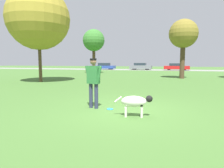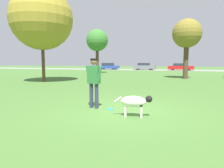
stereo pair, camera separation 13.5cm
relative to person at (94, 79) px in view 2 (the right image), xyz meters
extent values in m
plane|color=#426B2D|center=(1.01, -0.02, -1.01)|extent=(120.00, 120.00, 0.00)
cube|color=gray|center=(1.01, 32.93, -1.01)|extent=(120.00, 6.00, 0.01)
cylinder|color=#2D334C|center=(0.11, -0.03, -0.59)|extent=(0.16, 0.16, 0.85)
cylinder|color=#2D334C|center=(-0.11, 0.03, -0.59)|extent=(0.16, 0.16, 0.85)
cube|color=#2D7038|center=(0.00, 0.00, 0.14)|extent=(0.46, 0.32, 0.61)
cylinder|color=#2D7038|center=(0.23, -0.06, 0.14)|extent=(0.23, 0.14, 0.61)
cylinder|color=#2D7038|center=(-0.23, 0.06, 0.14)|extent=(0.23, 0.14, 0.61)
sphere|color=brown|center=(0.00, 0.00, 0.59)|extent=(0.26, 0.26, 0.21)
cylinder|color=black|center=(0.00, 0.00, 0.66)|extent=(0.27, 0.27, 0.06)
ellipsoid|color=silver|center=(1.52, -0.68, -0.56)|extent=(0.78, 0.43, 0.32)
ellipsoid|color=black|center=(1.72, -0.65, -0.62)|extent=(0.21, 0.25, 0.18)
sphere|color=black|center=(1.96, -0.62, -0.48)|extent=(0.22, 0.22, 0.20)
cylinder|color=silver|center=(1.74, -0.56, -0.87)|extent=(0.08, 0.08, 0.29)
cylinder|color=silver|center=(1.76, -0.74, -0.87)|extent=(0.08, 0.08, 0.29)
cylinder|color=silver|center=(1.28, -0.63, -0.87)|extent=(0.08, 0.08, 0.29)
cylinder|color=silver|center=(1.31, -0.80, -0.87)|extent=(0.08, 0.08, 0.29)
cylinder|color=silver|center=(1.07, -0.75, -0.52)|extent=(0.23, 0.08, 0.20)
cylinder|color=#268CE5|center=(0.59, -0.01, -1.01)|extent=(0.21, 0.21, 0.02)
torus|color=#268CE5|center=(0.59, -0.01, -1.01)|extent=(0.22, 0.22, 0.02)
cylinder|color=#4C3826|center=(-7.31, 7.17, 0.53)|extent=(0.25, 0.25, 3.09)
sphere|color=olive|center=(-7.31, 7.17, 3.87)|extent=(4.78, 4.78, 4.78)
cylinder|color=#4C3826|center=(3.58, 13.72, 0.58)|extent=(0.44, 0.44, 3.20)
sphere|color=olive|center=(3.58, 13.72, 3.18)|extent=(2.65, 2.65, 2.65)
cylinder|color=#4C3826|center=(-7.75, 19.77, 0.68)|extent=(0.42, 0.42, 3.40)
sphere|color=#38752D|center=(-7.75, 19.77, 3.51)|extent=(3.00, 3.00, 3.00)
cube|color=#284293|center=(-10.41, 32.60, -0.52)|extent=(4.22, 1.89, 0.57)
cube|color=#232D38|center=(-10.54, 32.60, 0.04)|extent=(2.20, 1.61, 0.55)
cylinder|color=black|center=(-9.16, 33.42, -0.72)|extent=(0.60, 0.21, 0.59)
cylinder|color=black|center=(-9.15, 31.81, -0.72)|extent=(0.60, 0.21, 0.59)
cylinder|color=black|center=(-11.68, 33.39, -0.72)|extent=(0.60, 0.21, 0.59)
cylinder|color=black|center=(-11.67, 31.78, -0.72)|extent=(0.60, 0.21, 0.59)
cube|color=slate|center=(-3.06, 32.83, -0.47)|extent=(4.30, 1.97, 0.66)
cube|color=#232D38|center=(-3.19, 32.84, 0.09)|extent=(2.26, 1.63, 0.45)
cylinder|color=black|center=(-1.77, 33.54, -0.70)|extent=(0.63, 0.23, 0.62)
cylinder|color=black|center=(-1.84, 32.00, -0.70)|extent=(0.63, 0.23, 0.62)
cylinder|color=black|center=(-4.29, 33.66, -0.70)|extent=(0.63, 0.23, 0.62)
cylinder|color=black|center=(-4.36, 32.12, -0.70)|extent=(0.63, 0.23, 0.62)
cube|color=red|center=(3.63, 32.55, -0.50)|extent=(4.58, 1.97, 0.60)
cube|color=#232D38|center=(3.49, 32.56, 0.03)|extent=(2.40, 1.64, 0.47)
cylinder|color=black|center=(5.01, 33.28, -0.71)|extent=(0.61, 0.22, 0.60)
cylinder|color=black|center=(4.95, 31.72, -0.71)|extent=(0.61, 0.22, 0.60)
cylinder|color=black|center=(2.30, 33.38, -0.71)|extent=(0.61, 0.22, 0.60)
cylinder|color=black|center=(2.24, 31.82, -0.71)|extent=(0.61, 0.22, 0.60)
camera|label=1|loc=(2.51, -6.33, 0.59)|focal=32.00mm
camera|label=2|loc=(2.64, -6.29, 0.59)|focal=32.00mm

